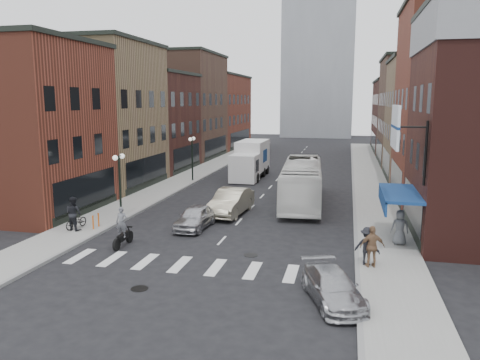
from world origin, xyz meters
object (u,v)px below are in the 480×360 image
object	(u,v)px
ped_right_b	(372,247)
ped_right_c	(400,227)
curb_car	(333,287)
sedan_left_near	(195,217)
billboard_sign	(397,128)
parked_bicycle	(76,221)
streetlamp_far	(192,150)
motorcycle_rider	(122,228)
box_truck	(250,160)
ped_left_solo	(74,213)
sedan_left_far	(231,202)
streetlamp_near	(119,174)
transit_bus	(302,182)
bike_rack	(96,221)
ped_right_a	(367,246)

from	to	relation	value
ped_right_b	ped_right_c	bearing A→B (deg)	-125.37
curb_car	sedan_left_near	bearing A→B (deg)	113.46
billboard_sign	parked_bicycle	world-z (taller)	billboard_sign
streetlamp_far	motorcycle_rider	bearing A→B (deg)	-81.89
box_truck	curb_car	xyz separation A→B (m)	(8.71, -26.87, -1.15)
billboard_sign	ped_left_solo	world-z (taller)	billboard_sign
billboard_sign	curb_car	size ratio (longest dim) A/B	0.91
curb_car	motorcycle_rider	bearing A→B (deg)	137.48
motorcycle_rider	ped_left_solo	world-z (taller)	motorcycle_rider
sedan_left_far	curb_car	distance (m)	14.15
sedan_left_far	ped_left_solo	bearing A→B (deg)	-136.02
streetlamp_near	curb_car	xyz separation A→B (m)	(13.44, -9.54, -2.32)
parked_bicycle	ped_right_c	world-z (taller)	ped_right_c
billboard_sign	transit_bus	world-z (taller)	billboard_sign
motorcycle_rider	ped_right_c	xyz separation A→B (m)	(13.79, 3.10, 0.08)
bike_rack	transit_bus	size ratio (longest dim) A/B	0.07
box_truck	sedan_left_far	world-z (taller)	box_truck
box_truck	ped_right_b	xyz separation A→B (m)	(10.27, -23.09, -0.66)
billboard_sign	streetlamp_far	world-z (taller)	billboard_sign
parked_bicycle	ped_right_b	xyz separation A→B (m)	(16.25, -2.74, 0.51)
bike_rack	curb_car	bearing A→B (deg)	-26.64
streetlamp_near	parked_bicycle	xyz separation A→B (m)	(-1.25, -3.03, -2.34)
bike_rack	sedan_left_far	world-z (taller)	sedan_left_far
transit_bus	sedan_left_far	xyz separation A→B (m)	(-4.21, -4.18, -0.75)
parked_bicycle	ped_right_a	world-z (taller)	ped_right_a
transit_bus	billboard_sign	bearing A→B (deg)	-66.96
bike_rack	motorcycle_rider	world-z (taller)	motorcycle_rider
box_truck	parked_bicycle	distance (m)	21.25
ped_left_solo	motorcycle_rider	bearing A→B (deg)	170.64
curb_car	streetlamp_far	bearing A→B (deg)	99.39
parked_bicycle	ped_right_a	size ratio (longest dim) A/B	0.93
streetlamp_near	sedan_left_far	world-z (taller)	streetlamp_near
motorcycle_rider	curb_car	world-z (taller)	motorcycle_rider
streetlamp_far	transit_bus	distance (m)	12.86
bike_rack	ped_right_b	bearing A→B (deg)	-11.39
billboard_sign	box_truck	bearing A→B (deg)	118.39
billboard_sign	streetlamp_near	xyz separation A→B (m)	(-15.99, 3.50, -3.22)
box_truck	ped_right_c	bearing A→B (deg)	-58.17
streetlamp_far	ped_left_solo	bearing A→B (deg)	-93.76
streetlamp_far	motorcycle_rider	size ratio (longest dim) A/B	1.97
streetlamp_near	box_truck	world-z (taller)	streetlamp_near
sedan_left_near	ped_right_c	xyz separation A→B (m)	(11.27, -1.08, 0.38)
sedan_left_far	ped_right_c	bearing A→B (deg)	-20.74
motorcycle_rider	ped_right_c	distance (m)	14.13
bike_rack	box_truck	xyz separation A→B (m)	(4.93, 20.03, 1.18)
transit_bus	sedan_left_near	distance (m)	9.66
box_truck	curb_car	world-z (taller)	box_truck
sedan_left_far	curb_car	world-z (taller)	sedan_left_far
streetlamp_near	box_truck	distance (m)	18.00
billboard_sign	sedan_left_far	distance (m)	12.58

